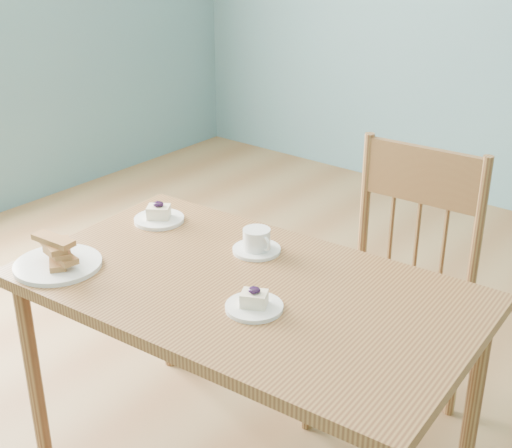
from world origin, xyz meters
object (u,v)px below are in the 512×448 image
coffee_cup (257,242)px  biscotti_plate (57,257)px  cheesecake_plate_near (254,304)px  dining_table (245,305)px  dining_chair (395,293)px  cheesecake_plate_far (159,216)px

coffee_cup → biscotti_plate: biscotti_plate is taller
cheesecake_plate_near → biscotti_plate: (-0.58, -0.17, 0.01)m
dining_table → dining_chair: dining_chair is taller
dining_chair → cheesecake_plate_far: (-0.67, -0.37, 0.21)m
cheesecake_plate_near → coffee_cup: size_ratio=1.04×
dining_chair → coffee_cup: bearing=-133.3°
cheesecake_plate_far → coffee_cup: bearing=4.1°
dining_table → cheesecake_plate_near: 0.16m
dining_table → biscotti_plate: size_ratio=5.26×
dining_table → coffee_cup: 0.22m
coffee_cup → dining_table: bearing=-46.1°
dining_table → cheesecake_plate_near: size_ratio=8.72×
dining_chair → cheesecake_plate_far: dining_chair is taller
cheesecake_plate_far → biscotti_plate: 0.40m
cheesecake_plate_near → dining_chair: bearing=81.7°
dining_chair → coffee_cup: dining_chair is taller
cheesecake_plate_far → cheesecake_plate_near: bearing=-21.7°
biscotti_plate → dining_chair: bearing=49.3°
coffee_cup → dining_chair: bearing=65.1°
cheesecake_plate_far → biscotti_plate: size_ratio=0.66×
dining_chair → coffee_cup: size_ratio=6.55×
dining_chair → cheesecake_plate_far: bearing=-154.5°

